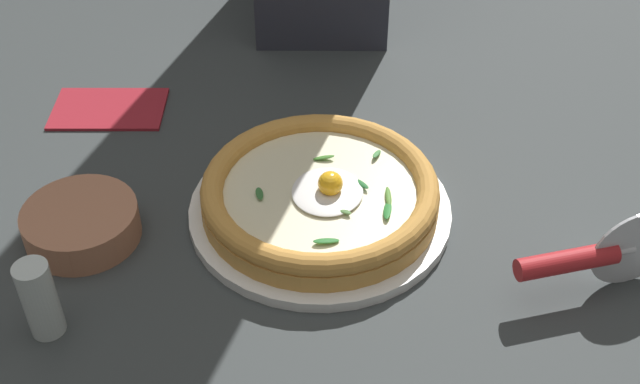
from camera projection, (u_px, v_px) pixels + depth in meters
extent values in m
cube|color=#353A3B|center=(295.00, 226.00, 0.89)|extent=(2.40, 2.40, 0.03)
cylinder|color=white|center=(320.00, 210.00, 0.88)|extent=(0.28, 0.28, 0.01)
cylinder|color=gold|center=(320.00, 199.00, 0.87)|extent=(0.25, 0.25, 0.02)
torus|color=gold|center=(320.00, 188.00, 0.86)|extent=(0.25, 0.25, 0.02)
cylinder|color=#EFE7BC|center=(320.00, 191.00, 0.86)|extent=(0.21, 0.21, 0.00)
ellipsoid|color=white|center=(328.00, 189.00, 0.86)|extent=(0.08, 0.08, 0.01)
sphere|color=yellow|center=(331.00, 181.00, 0.85)|extent=(0.03, 0.03, 0.03)
ellipsoid|color=#29702D|center=(326.00, 241.00, 0.80)|extent=(0.02, 0.03, 0.01)
ellipsoid|color=#518932|center=(389.00, 196.00, 0.85)|extent=(0.03, 0.01, 0.00)
ellipsoid|color=#326832|center=(259.00, 194.00, 0.85)|extent=(0.02, 0.01, 0.00)
ellipsoid|color=#478B48|center=(377.00, 154.00, 0.90)|extent=(0.02, 0.01, 0.01)
ellipsoid|color=#3E7D2A|center=(324.00, 158.00, 0.90)|extent=(0.01, 0.03, 0.01)
ellipsoid|color=#2C7C33|center=(387.00, 210.00, 0.83)|extent=(0.03, 0.01, 0.01)
ellipsoid|color=#4C7B3D|center=(341.00, 210.00, 0.83)|extent=(0.02, 0.02, 0.01)
ellipsoid|color=#21642C|center=(360.00, 183.00, 0.87)|extent=(0.02, 0.02, 0.01)
cylinder|color=#B77555|center=(81.00, 224.00, 0.85)|extent=(0.12, 0.12, 0.04)
cylinder|color=silver|center=(634.00, 249.00, 0.78)|extent=(0.04, 0.08, 0.09)
cylinder|color=silver|center=(625.00, 250.00, 0.78)|extent=(0.01, 0.02, 0.01)
cylinder|color=#B22126|center=(567.00, 261.00, 0.77)|extent=(0.06, 0.10, 0.02)
cube|color=maroon|center=(109.00, 108.00, 1.03)|extent=(0.11, 0.15, 0.01)
cylinder|color=silver|center=(40.00, 299.00, 0.74)|extent=(0.03, 0.03, 0.08)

